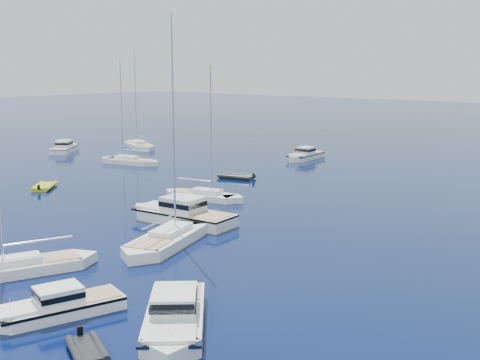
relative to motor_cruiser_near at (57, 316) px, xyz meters
The scene contains 13 objects.
motor_cruiser_near is the anchor object (origin of this frame).
motor_cruiser_right 6.26m from the motor_cruiser_near, 25.30° to the left, with size 2.75×8.98×2.36m, color silver, non-canonical shape.
motor_cruiser_centre 19.33m from the motor_cruiser_near, 116.49° to the left, with size 3.11×10.15×2.66m, color silver, non-canonical shape.
motor_cruiser_far_l 62.54m from the motor_cruiser_near, 145.13° to the left, with size 2.55×8.33×2.19m, color white, non-canonical shape.
motor_cruiser_horizon 55.87m from the motor_cruiser_near, 111.07° to the left, with size 2.45×8.00×2.10m, color silver, non-canonical shape.
sailboat_fore 7.69m from the motor_cruiser_near, 161.68° to the left, with size 2.55×9.80×14.41m, color white, non-canonical shape.
sailboat_mid_r 13.30m from the motor_cruiser_near, 111.70° to the left, with size 2.90×11.16×16.40m, color white, non-canonical shape.
sailboat_mid_l 49.14m from the motor_cruiser_near, 135.71° to the left, with size 2.41×9.28×13.64m, color silver, non-canonical shape.
sailboat_centre 28.11m from the motor_cruiser_near, 118.06° to the left, with size 2.28×8.77×12.90m, color white, non-canonical shape.
sailboat_far_l 64.79m from the motor_cruiser_near, 135.41° to the left, with size 2.71×10.41×15.30m, color white, non-canonical shape.
tender_yellow 34.36m from the motor_cruiser_near, 148.20° to the left, with size 2.17×4.01×0.95m, color #C9D00C, non-canonical shape.
tender_grey_near 4.94m from the motor_cruiser_near, 18.94° to the right, with size 1.67×2.92×0.95m, color black, non-canonical shape.
tender_grey_far 39.29m from the motor_cruiser_near, 116.89° to the left, with size 2.23×4.16×0.95m, color black, non-canonical shape.
Camera 1 is at (37.61, -17.24, 12.24)m, focal length 45.90 mm.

